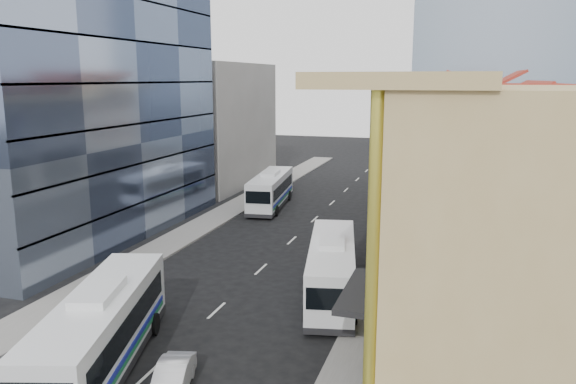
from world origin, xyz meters
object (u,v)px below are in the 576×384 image
(bus_left_near, at_px, (101,329))
(bus_right, at_px, (332,268))
(shophouse_tan, at_px, (505,241))
(office_tower, at_px, (67,42))
(bus_left_far, at_px, (271,189))
(sedan_right, at_px, (172,378))

(bus_left_near, xyz_separation_m, bus_right, (7.50, 10.99, -0.12))
(shophouse_tan, bearing_deg, bus_right, 141.60)
(office_tower, bearing_deg, bus_left_far, 49.01)
(office_tower, height_order, sedan_right, office_tower)
(bus_left_far, xyz_separation_m, bus_right, (10.82, -20.70, -0.00))
(shophouse_tan, height_order, bus_right, shophouse_tan)
(bus_left_far, relative_size, bus_right, 1.00)
(bus_left_far, height_order, sedan_right, bus_left_far)
(bus_left_near, relative_size, bus_right, 1.07)
(shophouse_tan, xyz_separation_m, office_tower, (-31.00, 14.00, 9.00))
(shophouse_tan, bearing_deg, bus_left_near, -165.13)
(shophouse_tan, height_order, office_tower, office_tower)
(bus_right, distance_m, sedan_right, 12.29)
(bus_right, xyz_separation_m, sedan_right, (-3.84, -11.61, -1.17))
(shophouse_tan, bearing_deg, office_tower, 155.70)
(bus_left_far, height_order, bus_right, bus_left_far)
(office_tower, relative_size, bus_right, 2.73)
(bus_left_far, xyz_separation_m, sedan_right, (6.97, -32.32, -1.18))
(shophouse_tan, xyz_separation_m, bus_right, (-8.50, 6.74, -4.24))
(office_tower, relative_size, bus_left_near, 2.55)
(bus_right, height_order, sedan_right, bus_right)
(bus_right, bearing_deg, bus_left_near, -135.90)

